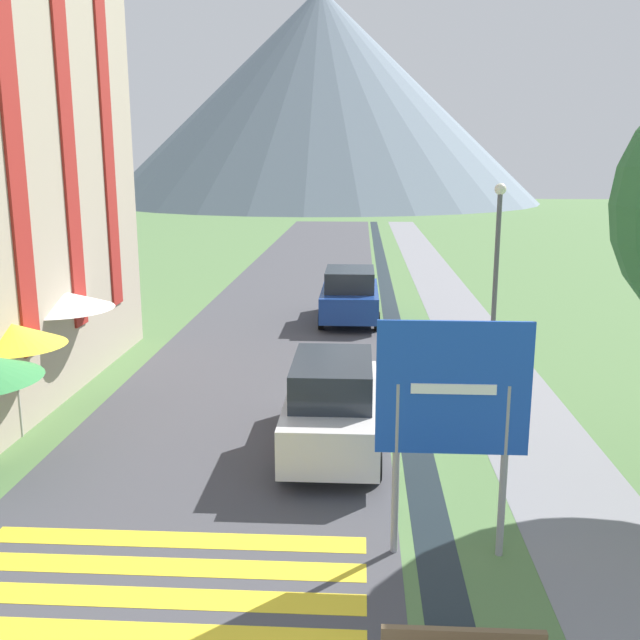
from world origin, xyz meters
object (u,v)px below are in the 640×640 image
object	(u,v)px
cafe_umbrella_middle_yellow	(12,335)
road_sign	(453,406)
cafe_umbrella_rear_white	(58,300)
streetlamp	(496,264)
parked_car_near	(333,404)
parked_car_far	(350,295)

from	to	relation	value
cafe_umbrella_middle_yellow	road_sign	bearing A→B (deg)	-26.05
cafe_umbrella_middle_yellow	cafe_umbrella_rear_white	world-z (taller)	cafe_umbrella_rear_white
road_sign	cafe_umbrella_rear_white	bearing A→B (deg)	141.41
cafe_umbrella_rear_white	streetlamp	xyz separation A→B (m)	(10.19, 1.91, 0.62)
parked_car_near	cafe_umbrella_middle_yellow	distance (m)	6.32
parked_car_far	cafe_umbrella_rear_white	size ratio (longest dim) A/B	1.67
cafe_umbrella_middle_yellow	cafe_umbrella_rear_white	size ratio (longest dim) A/B	0.93
parked_car_far	streetlamp	bearing A→B (deg)	-59.69
parked_car_far	cafe_umbrella_middle_yellow	bearing A→B (deg)	-120.46
parked_car_far	cafe_umbrella_middle_yellow	xyz separation A→B (m)	(-6.34, -10.78, 1.17)
cafe_umbrella_middle_yellow	streetlamp	distance (m)	11.00
cafe_umbrella_middle_yellow	streetlamp	xyz separation A→B (m)	(10.00, 4.51, 0.81)
parked_car_near	cafe_umbrella_middle_yellow	xyz separation A→B (m)	(-6.20, 0.30, 1.17)
streetlamp	cafe_umbrella_middle_yellow	bearing A→B (deg)	-155.74
parked_car_far	parked_car_near	bearing A→B (deg)	-90.71
parked_car_near	cafe_umbrella_rear_white	size ratio (longest dim) A/B	1.70
parked_car_near	cafe_umbrella_rear_white	world-z (taller)	cafe_umbrella_rear_white
cafe_umbrella_middle_yellow	cafe_umbrella_rear_white	xyz separation A→B (m)	(-0.18, 2.60, 0.18)
road_sign	cafe_umbrella_rear_white	distance (m)	10.39
road_sign	cafe_umbrella_middle_yellow	bearing A→B (deg)	153.95
parked_car_far	streetlamp	distance (m)	7.53
parked_car_far	cafe_umbrella_middle_yellow	world-z (taller)	cafe_umbrella_middle_yellow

